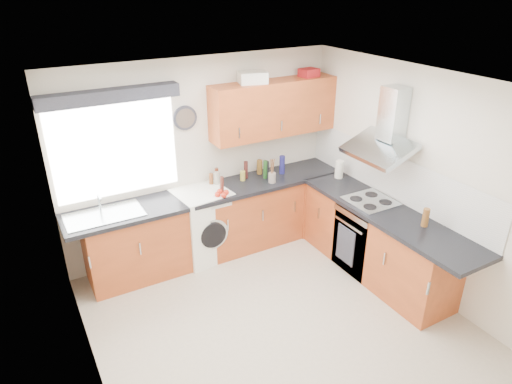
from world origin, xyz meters
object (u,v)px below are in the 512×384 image
upper_cabinets (274,108)px  washing_machine (203,224)px  extractor_hood (386,131)px  oven (366,237)px

upper_cabinets → washing_machine: (-1.10, -0.10, -1.34)m
extractor_hood → washing_machine: bearing=145.1°
oven → extractor_hood: size_ratio=1.09×
oven → upper_cabinets: 1.99m
oven → extractor_hood: extractor_hood is taller
upper_cabinets → extractor_hood: bearing=-63.9°
oven → washing_machine: bearing=143.5°
extractor_hood → upper_cabinets: 1.48m
upper_cabinets → oven: bearing=-67.5°
upper_cabinets → washing_machine: size_ratio=1.85×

